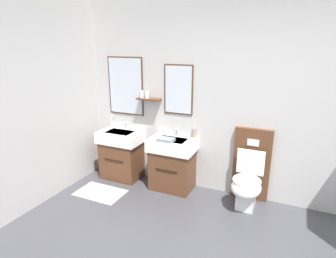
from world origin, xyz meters
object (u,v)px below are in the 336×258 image
(vanity_sink_right, at_px, (173,162))
(toothbrush_cup, at_px, (113,123))
(vanity_sink_left, at_px, (122,153))
(folded_hand_towel, at_px, (166,140))
(toilet, at_px, (249,178))
(soap_dispenser, at_px, (194,133))

(vanity_sink_right, bearing_deg, toothbrush_cup, 171.93)
(vanity_sink_left, xyz_separation_m, folded_hand_towel, (0.83, -0.14, 0.38))
(vanity_sink_left, xyz_separation_m, vanity_sink_right, (0.87, 0.00, 0.00))
(toothbrush_cup, relative_size, folded_hand_towel, 0.92)
(vanity_sink_right, height_order, toothbrush_cup, toothbrush_cup)
(vanity_sink_right, xyz_separation_m, folded_hand_towel, (-0.04, -0.14, 0.38))
(toilet, xyz_separation_m, folded_hand_towel, (-1.12, -0.13, 0.41))
(vanity_sink_left, distance_m, toothbrush_cup, 0.51)
(soap_dispenser, bearing_deg, vanity_sink_left, -171.51)
(vanity_sink_right, height_order, folded_hand_towel, folded_hand_towel)
(toilet, distance_m, folded_hand_towel, 1.20)
(toilet, distance_m, toothbrush_cup, 2.25)
(vanity_sink_left, distance_m, folded_hand_towel, 0.93)
(soap_dispenser, bearing_deg, toilet, -11.74)
(soap_dispenser, relative_size, folded_hand_towel, 0.79)
(toilet, relative_size, toothbrush_cup, 4.94)
(vanity_sink_right, xyz_separation_m, toothbrush_cup, (-1.12, 0.16, 0.42))
(folded_hand_towel, bearing_deg, soap_dispenser, 45.83)
(soap_dispenser, bearing_deg, folded_hand_towel, -134.17)
(toothbrush_cup, distance_m, soap_dispenser, 1.38)
(toilet, relative_size, folded_hand_towel, 4.55)
(vanity_sink_left, distance_m, vanity_sink_right, 0.87)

